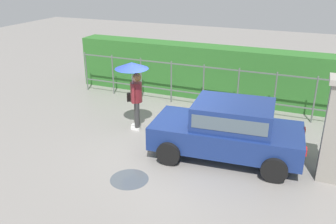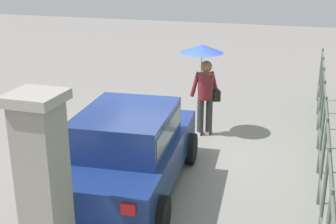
{
  "view_description": "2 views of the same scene",
  "coord_description": "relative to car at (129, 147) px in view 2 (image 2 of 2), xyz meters",
  "views": [
    {
      "loc": [
        3.22,
        -8.21,
        4.58
      ],
      "look_at": [
        -0.25,
        0.13,
        0.87
      ],
      "focal_mm": 38.5,
      "sensor_mm": 36.0,
      "label": 1
    },
    {
      "loc": [
        8.01,
        2.63,
        3.83
      ],
      "look_at": [
        0.14,
        0.17,
        1.01
      ],
      "focal_mm": 48.29,
      "sensor_mm": 36.0,
      "label": 2
    }
  ],
  "objects": [
    {
      "name": "pedestrian",
      "position": [
        -2.95,
        0.6,
        0.69
      ],
      "size": [
        0.95,
        0.95,
        2.06
      ],
      "rotation": [
        0.0,
        0.0,
        -2.69
      ],
      "color": "#333333",
      "rests_on": "ground"
    },
    {
      "name": "puddle_near",
      "position": [
        -1.81,
        -1.92,
        -0.8
      ],
      "size": [
        0.89,
        0.89,
        0.0
      ],
      "primitive_type": "cylinder",
      "color": "#4C545B",
      "rests_on": "ground"
    },
    {
      "name": "car",
      "position": [
        0.0,
        0.0,
        0.0
      ],
      "size": [
        3.85,
        2.11,
        1.48
      ],
      "rotation": [
        0.0,
        0.0,
        3.22
      ],
      "color": "navy",
      "rests_on": "ground"
    },
    {
      "name": "fence_section",
      "position": [
        -1.63,
        3.13,
        0.02
      ],
      "size": [
        9.51,
        0.05,
        1.5
      ],
      "color": "#59605B",
      "rests_on": "ground"
    },
    {
      "name": "gate_pillar",
      "position": [
        2.38,
        -0.11,
        0.44
      ],
      "size": [
        0.6,
        0.6,
        2.42
      ],
      "color": "gray",
      "rests_on": "ground"
    },
    {
      "name": "ground_plane",
      "position": [
        -1.49,
        0.1,
        -0.8
      ],
      "size": [
        40.0,
        40.0,
        0.0
      ],
      "primitive_type": "plane",
      "color": "gray"
    }
  ]
}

